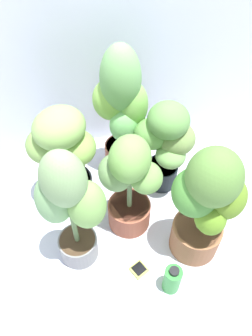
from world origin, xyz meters
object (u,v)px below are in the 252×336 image
object	(u,v)px
potted_plant_center	(129,183)
hygrometer_box	(138,270)
potted_plant_back_right	(166,141)
potted_plant_front_left	(70,205)
potted_plant_back_left	(64,154)
nutrient_bottle	(172,279)
potted_plant_back_center	(121,108)
potted_plant_front_right	(206,203)

from	to	relation	value
potted_plant_center	hygrometer_box	size ratio (longest dim) A/B	6.37
potted_plant_back_right	potted_plant_front_left	size ratio (longest dim) A/B	0.78
potted_plant_back_left	hygrometer_box	xyz separation A→B (m)	(0.32, -0.58, -0.38)
potted_plant_back_left	potted_plant_back_right	bearing A→B (deg)	-0.37
potted_plant_front_left	nutrient_bottle	xyz separation A→B (m)	(0.45, -0.28, -0.38)
potted_plant_back_center	potted_plant_center	world-z (taller)	potted_plant_back_center
potted_plant_back_center	potted_plant_back_left	bearing A→B (deg)	-152.20
potted_plant_back_center	potted_plant_back_right	bearing A→B (deg)	-40.39
potted_plant_front_left	nutrient_bottle	world-z (taller)	potted_plant_front_left
potted_plant_back_right	potted_plant_back_center	distance (m)	0.33
potted_plant_back_right	hygrometer_box	xyz separation A→B (m)	(-0.28, -0.58, -0.38)
potted_plant_center	nutrient_bottle	bearing A→B (deg)	-72.06
potted_plant_center	nutrient_bottle	size ratio (longest dim) A/B	3.31
potted_plant_front_left	hygrometer_box	size ratio (longest dim) A/B	7.68
hygrometer_box	potted_plant_front_left	bearing A→B (deg)	122.35
hygrometer_box	nutrient_bottle	world-z (taller)	nutrient_bottle
potted_plant_back_right	potted_plant_back_center	xyz separation A→B (m)	(-0.23, 0.20, 0.12)
potted_plant_back_left	potted_plant_back_center	xyz separation A→B (m)	(0.36, 0.19, 0.12)
potted_plant_back_right	potted_plant_back_left	world-z (taller)	potted_plant_back_left
potted_plant_front_right	potted_plant_back_left	world-z (taller)	potted_plant_front_right
potted_plant_front_left	potted_plant_center	bearing A→B (deg)	26.85
potted_plant_front_right	potted_plant_back_center	distance (m)	0.75
potted_plant_center	potted_plant_back_right	bearing A→B (deg)	43.45
hygrometer_box	nutrient_bottle	distance (m)	0.21
potted_plant_back_right	hygrometer_box	bearing A→B (deg)	-115.51
potted_plant_center	nutrient_bottle	world-z (taller)	potted_plant_center
potted_plant_back_right	hygrometer_box	size ratio (longest dim) A/B	5.98
potted_plant_back_right	potted_plant_back_center	world-z (taller)	potted_plant_back_center
nutrient_bottle	potted_plant_back_left	bearing A→B (deg)	123.90
potted_plant_front_right	hygrometer_box	world-z (taller)	potted_plant_front_right
potted_plant_front_left	potted_plant_back_center	world-z (taller)	potted_plant_back_center
potted_plant_center	potted_plant_front_left	bearing A→B (deg)	-153.15
potted_plant_front_left	hygrometer_box	distance (m)	0.58
potted_plant_front_right	nutrient_bottle	xyz separation A→B (m)	(-0.19, -0.21, -0.33)
potted_plant_back_left	potted_plant_front_left	distance (m)	0.42
potted_plant_front_right	hygrometer_box	xyz separation A→B (m)	(-0.34, -0.09, -0.42)
hygrometer_box	nutrient_bottle	xyz separation A→B (m)	(0.15, -0.12, 0.09)
potted_plant_back_center	hygrometer_box	bearing A→B (deg)	-93.37
potted_plant_front_right	potted_plant_back_right	size ratio (longest dim) A/B	1.21
potted_plant_back_right	hygrometer_box	world-z (taller)	potted_plant_back_right
potted_plant_back_left	hygrometer_box	world-z (taller)	potted_plant_back_left
potted_plant_front_left	hygrometer_box	xyz separation A→B (m)	(0.30, -0.17, -0.47)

